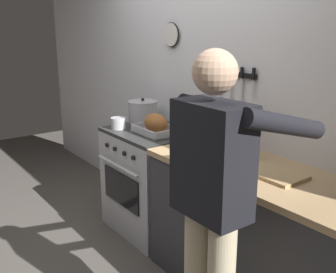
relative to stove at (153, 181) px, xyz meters
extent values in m
cube|color=silver|center=(0.22, 0.36, 0.85)|extent=(6.00, 0.10, 2.60)
cube|color=black|center=(0.66, 0.30, 0.96)|extent=(0.37, 0.02, 0.04)
cube|color=silver|center=(0.50, 0.29, 0.85)|extent=(0.02, 0.00, 0.18)
cube|color=black|center=(0.50, 0.29, 0.99)|extent=(0.02, 0.02, 0.09)
cube|color=silver|center=(0.60, 0.29, 0.85)|extent=(0.02, 0.00, 0.19)
cube|color=black|center=(0.60, 0.29, 0.98)|extent=(0.02, 0.02, 0.08)
cube|color=silver|center=(0.71, 0.29, 0.85)|extent=(0.02, 0.00, 0.17)
cube|color=black|center=(0.71, 0.29, 0.98)|extent=(0.02, 0.02, 0.08)
cube|color=silver|center=(0.82, 0.29, 0.88)|extent=(0.01, 0.00, 0.12)
cube|color=black|center=(0.82, 0.29, 0.98)|extent=(0.02, 0.02, 0.08)
cylinder|color=white|center=(-0.12, 0.29, 1.22)|extent=(0.19, 0.02, 0.19)
torus|color=black|center=(-0.12, 0.29, 1.22)|extent=(0.21, 0.02, 0.21)
cube|color=#38383D|center=(1.42, 0.00, -0.02)|extent=(2.00, 0.62, 0.86)
cube|color=tan|center=(1.42, 0.00, 0.43)|extent=(2.03, 0.65, 0.04)
cube|color=#BCBCC1|center=(0.00, 0.00, -0.02)|extent=(0.76, 0.62, 0.87)
cube|color=black|center=(0.00, -0.31, 0.00)|extent=(0.53, 0.01, 0.28)
cube|color=#2D2D2D|center=(0.00, 0.00, 0.43)|extent=(0.76, 0.62, 0.03)
cylinder|color=black|center=(-0.21, -0.32, 0.33)|extent=(0.04, 0.02, 0.04)
cylinder|color=black|center=(-0.08, -0.32, 0.33)|extent=(0.04, 0.02, 0.04)
cylinder|color=black|center=(0.08, -0.32, 0.33)|extent=(0.04, 0.02, 0.04)
cylinder|color=black|center=(0.21, -0.32, 0.33)|extent=(0.04, 0.02, 0.04)
cylinder|color=silver|center=(0.00, -0.34, 0.21)|extent=(0.61, 0.02, 0.02)
cube|color=black|center=(1.38, -0.60, 0.69)|extent=(0.38, 0.22, 0.56)
sphere|color=tan|center=(1.38, -0.60, 1.10)|extent=(0.21, 0.21, 0.21)
cylinder|color=black|center=(1.17, -0.35, 0.87)|extent=(0.09, 0.55, 0.22)
cylinder|color=black|center=(1.59, -0.35, 0.87)|extent=(0.09, 0.55, 0.22)
cube|color=#B7B7BC|center=(0.11, -0.03, 0.46)|extent=(0.34, 0.25, 0.01)
cube|color=#B7B7BC|center=(0.11, -0.16, 0.49)|extent=(0.34, 0.01, 0.05)
cube|color=#B7B7BC|center=(0.11, 0.09, 0.49)|extent=(0.34, 0.01, 0.05)
cube|color=#B7B7BC|center=(-0.06, -0.03, 0.49)|extent=(0.01, 0.25, 0.05)
cube|color=#B7B7BC|center=(0.28, -0.03, 0.49)|extent=(0.01, 0.25, 0.05)
ellipsoid|color=#935628|center=(0.11, -0.03, 0.54)|extent=(0.23, 0.17, 0.16)
cylinder|color=#B7B7BC|center=(-0.27, 0.09, 0.54)|extent=(0.26, 0.26, 0.19)
cylinder|color=#B2B2B7|center=(-0.27, 0.09, 0.65)|extent=(0.26, 0.26, 0.01)
sphere|color=black|center=(-0.27, 0.09, 0.67)|extent=(0.03, 0.03, 0.03)
cylinder|color=#B7B7BC|center=(-0.23, -0.19, 0.50)|extent=(0.13, 0.13, 0.10)
cube|color=tan|center=(1.28, -0.01, 0.46)|extent=(0.36, 0.24, 0.02)
cylinder|color=#997F4C|center=(1.00, 0.09, 0.53)|extent=(0.06, 0.06, 0.17)
cylinder|color=#997F4C|center=(1.00, 0.09, 0.64)|extent=(0.03, 0.03, 0.04)
cylinder|color=black|center=(1.00, 0.09, 0.66)|extent=(0.03, 0.03, 0.01)
cylinder|color=#47141E|center=(0.90, 0.11, 0.58)|extent=(0.08, 0.08, 0.25)
cylinder|color=#47141E|center=(0.90, 0.11, 0.73)|extent=(0.04, 0.04, 0.06)
cylinder|color=maroon|center=(0.90, 0.11, 0.76)|extent=(0.04, 0.04, 0.01)
cylinder|color=#338CCC|center=(0.81, 0.10, 0.53)|extent=(0.07, 0.07, 0.16)
cylinder|color=#338CCC|center=(0.81, 0.10, 0.62)|extent=(0.03, 0.03, 0.03)
cylinder|color=white|center=(0.81, 0.10, 0.65)|extent=(0.04, 0.04, 0.01)
camera|label=1|loc=(2.71, -1.84, 1.31)|focal=43.14mm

